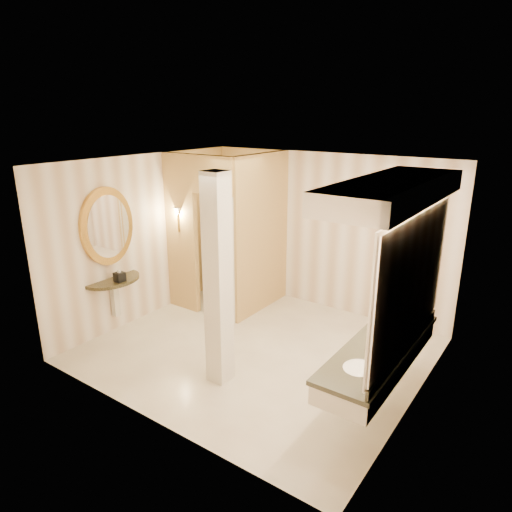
{
  "coord_description": "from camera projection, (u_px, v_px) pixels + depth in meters",
  "views": [
    {
      "loc": [
        3.44,
        -4.88,
        3.34
      ],
      "look_at": [
        -0.17,
        0.2,
        1.36
      ],
      "focal_mm": 32.0,
      "sensor_mm": 36.0,
      "label": 1
    }
  ],
  "objects": [
    {
      "name": "soap_bottle_c",
      "position": [
        391.0,
        323.0,
        5.3
      ],
      "size": [
        0.1,
        0.1,
        0.22
      ],
      "primitive_type": "imported",
      "rotation": [
        0.0,
        0.0,
        -0.12
      ],
      "color": "#C6B28C",
      "rests_on": "vanity"
    },
    {
      "name": "wall_sconce",
      "position": [
        178.0,
        213.0,
        7.57
      ],
      "size": [
        0.14,
        0.14,
        0.42
      ],
      "color": "#B8933B",
      "rests_on": "toilet_closet"
    },
    {
      "name": "toilet",
      "position": [
        231.0,
        269.0,
        8.98
      ],
      "size": [
        0.57,
        0.81,
        0.75
      ],
      "primitive_type": "imported",
      "rotation": [
        0.0,
        0.0,
        2.92
      ],
      "color": "white",
      "rests_on": "floor"
    },
    {
      "name": "tissue_box",
      "position": [
        120.0,
        277.0,
        6.9
      ],
      "size": [
        0.15,
        0.15,
        0.14
      ],
      "primitive_type": "cube",
      "rotation": [
        0.0,
        0.0,
        -0.04
      ],
      "color": "black",
      "rests_on": "console_shelf"
    },
    {
      "name": "soap_bottle_a",
      "position": [
        382.0,
        323.0,
        5.4
      ],
      "size": [
        0.07,
        0.07,
        0.14
      ],
      "primitive_type": "imported",
      "rotation": [
        0.0,
        0.0,
        0.12
      ],
      "color": "beige",
      "rests_on": "vanity"
    },
    {
      "name": "floor",
      "position": [
        257.0,
        349.0,
        6.7
      ],
      "size": [
        4.5,
        4.5,
        0.0
      ],
      "primitive_type": "plane",
      "color": "white",
      "rests_on": "ground"
    },
    {
      "name": "toilet_closet",
      "position": [
        235.0,
        233.0,
        7.65
      ],
      "size": [
        1.5,
        1.55,
        2.7
      ],
      "color": "tan",
      "rests_on": "floor"
    },
    {
      "name": "soap_bottle_b",
      "position": [
        374.0,
        350.0,
        4.83
      ],
      "size": [
        0.1,
        0.1,
        0.11
      ],
      "primitive_type": "imported",
      "rotation": [
        0.0,
        0.0,
        -0.14
      ],
      "color": "silver",
      "rests_on": "vanity"
    },
    {
      "name": "ceiling",
      "position": [
        257.0,
        163.0,
        5.88
      ],
      "size": [
        4.5,
        4.5,
        0.0
      ],
      "primitive_type": "plane",
      "rotation": [
        3.14,
        0.0,
        0.0
      ],
      "color": "white",
      "rests_on": "wall_back"
    },
    {
      "name": "console_shelf",
      "position": [
        109.0,
        250.0,
        6.91
      ],
      "size": [
        0.92,
        0.92,
        1.91
      ],
      "color": "black",
      "rests_on": "floor"
    },
    {
      "name": "wall_right",
      "position": [
        423.0,
        299.0,
        5.05
      ],
      "size": [
        0.02,
        4.0,
        2.7
      ],
      "primitive_type": "cube",
      "color": "white",
      "rests_on": "floor"
    },
    {
      "name": "wall_back",
      "position": [
        324.0,
        232.0,
        7.85
      ],
      "size": [
        4.5,
        0.02,
        2.7
      ],
      "primitive_type": "cube",
      "color": "white",
      "rests_on": "floor"
    },
    {
      "name": "wall_left",
      "position": [
        146.0,
        237.0,
        7.53
      ],
      "size": [
        0.02,
        4.0,
        2.7
      ],
      "primitive_type": "cube",
      "color": "white",
      "rests_on": "floor"
    },
    {
      "name": "pillar",
      "position": [
        218.0,
        282.0,
        5.57
      ],
      "size": [
        0.26,
        0.26,
        2.7
      ],
      "primitive_type": "cube",
      "color": "beige",
      "rests_on": "floor"
    },
    {
      "name": "vanity",
      "position": [
        389.0,
        281.0,
        4.81
      ],
      "size": [
        0.75,
        2.36,
        2.09
      ],
      "color": "beige",
      "rests_on": "floor"
    },
    {
      "name": "wall_front",
      "position": [
        147.0,
        312.0,
        4.74
      ],
      "size": [
        4.5,
        0.02,
        2.7
      ],
      "primitive_type": "cube",
      "color": "white",
      "rests_on": "floor"
    }
  ]
}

